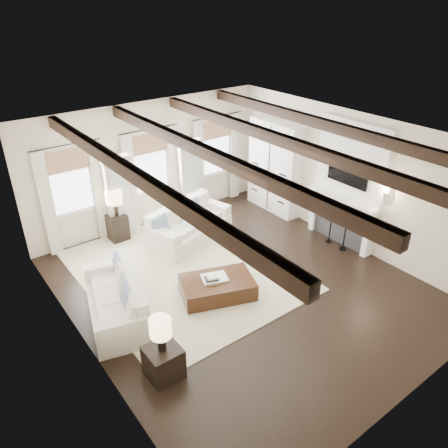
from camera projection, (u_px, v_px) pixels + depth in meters
ground at (241, 286)px, 9.23m from camera, size 7.50×7.50×0.00m
room_shell at (243, 182)px, 9.35m from camera, size 6.54×7.54×3.22m
area_rug at (183, 270)px, 9.73m from camera, size 4.09×4.89×0.02m
sofa_back at (188, 226)px, 10.78m from camera, size 2.35×1.53×0.93m
sofa_left at (119, 301)px, 8.20m from camera, size 1.48×2.27×0.90m
ottoman at (217, 288)px, 8.86m from camera, size 1.67×1.35×0.38m
tray at (215, 278)px, 8.79m from camera, size 0.60×0.53×0.04m
book_lower at (211, 278)px, 8.71m from camera, size 0.31×0.28×0.04m
book_upper at (213, 277)px, 8.69m from camera, size 0.27×0.24×0.03m
side_table_front at (163, 361)px, 7.00m from camera, size 0.53×0.53×0.53m
lamp_front at (161, 329)px, 6.68m from camera, size 0.35×0.35×0.60m
side_table_back at (118, 227)px, 10.80m from camera, size 0.44×0.44×0.67m
lamp_back at (114, 198)px, 10.42m from camera, size 0.40×0.40×0.69m
candlestick_near at (344, 236)px, 10.37m from camera, size 0.17×0.17×0.85m
candlestick_far at (330, 231)px, 10.70m from camera, size 0.15×0.15×0.76m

